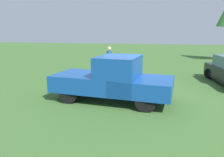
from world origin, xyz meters
name	(u,v)px	position (x,y,z in m)	size (l,w,h in m)	color
ground_plane	(129,95)	(0.00, 0.00, 0.00)	(80.00, 80.00, 0.00)	#3D662D
pickup_truck	(115,78)	(-0.45, -0.92, 0.91)	(4.80, 2.40, 1.79)	black
person_bystander	(109,60)	(-1.74, 3.66, 1.04)	(0.40, 0.40, 1.82)	black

